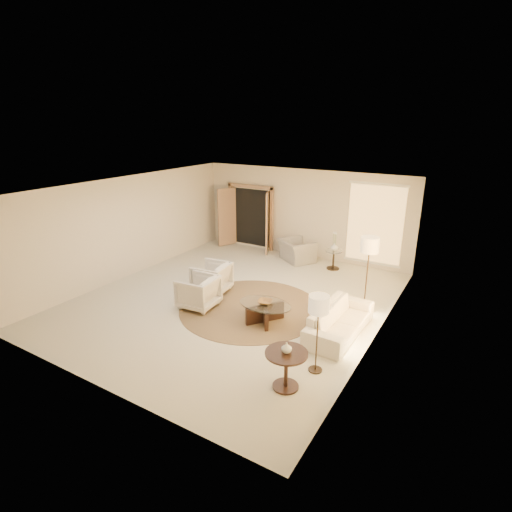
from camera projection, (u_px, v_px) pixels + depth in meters
The scene contains 18 objects.
room at pixel (233, 246), 9.48m from camera, with size 7.04×8.04×2.83m.
windows_right at pixel (380, 274), 7.90m from camera, with size 0.10×6.40×2.40m, color #FFC266, non-canonical shape.
window_back_corner at pixel (375, 225), 11.59m from camera, with size 1.70×0.10×2.40m, color #FFC266, non-canonical shape.
curtains_right at pixel (388, 263), 8.68m from camera, with size 0.06×5.20×2.60m, color #C6B886, non-canonical shape.
french_doors at pixel (250, 218), 13.61m from camera, with size 1.95×0.66×2.16m.
area_rug at pixel (251, 308), 9.49m from camera, with size 3.37×3.37×0.01m, color #3F2D1B.
sofa at pixel (340, 320), 8.28m from camera, with size 2.07×0.81×0.60m, color beige.
armchair_left at pixel (211, 276), 10.24m from camera, with size 0.84×0.78×0.86m, color beige.
armchair_right at pixel (198, 290), 9.42m from camera, with size 0.82×0.77×0.85m, color beige.
accent_chair at pixel (297, 247), 12.50m from camera, with size 1.05×0.68×0.91m, color #9B958E.
coffee_table at pixel (265, 310), 8.76m from camera, with size 1.22×1.22×0.44m.
end_table at pixel (286, 364), 6.55m from camera, with size 0.71×0.71×0.67m.
side_table at pixel (334, 258), 11.86m from camera, with size 0.50×0.50×0.58m.
floor_lamp_near at pixel (370, 248), 9.07m from camera, with size 0.42×0.42×1.74m.
floor_lamp_far at pixel (319, 308), 6.74m from camera, with size 0.35×0.35×1.46m.
bowl at pixel (265, 302), 8.70m from camera, with size 0.32×0.32×0.08m, color brown.
end_vase at pixel (287, 348), 6.45m from camera, with size 0.18×0.18×0.18m, color silver.
side_vase at pixel (334, 247), 11.74m from camera, with size 0.22×0.22×0.23m, color silver.
Camera 1 is at (5.11, -7.48, 4.27)m, focal length 28.00 mm.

